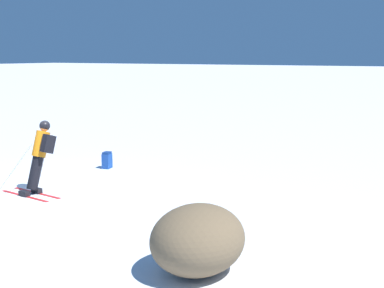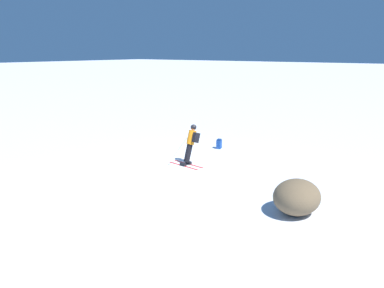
# 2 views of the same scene
# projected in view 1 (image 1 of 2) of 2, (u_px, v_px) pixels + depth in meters

# --- Properties ---
(ground_plane) EXTENTS (300.00, 300.00, 0.00)m
(ground_plane) POSITION_uv_depth(u_px,v_px,m) (35.00, 193.00, 13.17)
(ground_plane) COLOR white
(skier) EXTENTS (1.28, 1.77, 1.82)m
(skier) POSITION_uv_depth(u_px,v_px,m) (40.00, 153.00, 13.11)
(skier) COLOR red
(skier) RESTS_ON ground
(spare_backpack) EXTENTS (0.34, 0.29, 0.50)m
(spare_backpack) POSITION_uv_depth(u_px,v_px,m) (107.00, 160.00, 16.04)
(spare_backpack) COLOR #194293
(spare_backpack) RESTS_ON ground
(exposed_boulder_0) EXTENTS (1.67, 1.42, 1.09)m
(exposed_boulder_0) POSITION_uv_depth(u_px,v_px,m) (198.00, 239.00, 8.31)
(exposed_boulder_0) COLOR brown
(exposed_boulder_0) RESTS_ON ground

